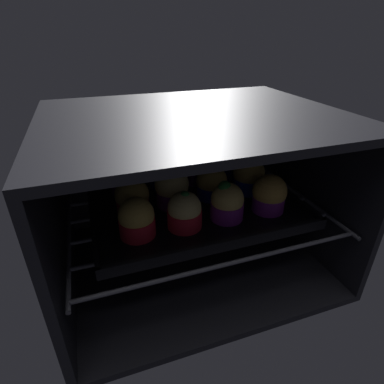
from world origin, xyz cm
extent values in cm
cube|color=black|center=(0.00, 22.00, -0.75)|extent=(59.00, 47.00, 1.50)
cube|color=black|center=(0.00, 22.00, 34.75)|extent=(59.00, 47.00, 1.50)
cube|color=black|center=(0.00, 44.75, 17.00)|extent=(59.00, 1.50, 34.00)
cube|color=black|center=(-28.75, 22.00, 17.00)|extent=(1.50, 47.00, 34.00)
cube|color=black|center=(28.75, 22.00, 17.00)|extent=(1.50, 47.00, 34.00)
cylinder|color=#51515B|center=(0.00, 3.00, 13.60)|extent=(54.00, 0.80, 0.80)
cylinder|color=#51515B|center=(0.00, 10.60, 13.60)|extent=(54.00, 0.80, 0.80)
cylinder|color=#51515B|center=(0.00, 18.20, 13.60)|extent=(54.00, 0.80, 0.80)
cylinder|color=#51515B|center=(0.00, 25.80, 13.60)|extent=(54.00, 0.80, 0.80)
cylinder|color=#51515B|center=(0.00, 33.40, 13.60)|extent=(54.00, 0.80, 0.80)
cylinder|color=#51515B|center=(0.00, 41.00, 13.60)|extent=(54.00, 0.80, 0.80)
cylinder|color=#51515B|center=(-27.00, 22.00, 13.60)|extent=(0.80, 42.00, 0.80)
cylinder|color=#51515B|center=(27.00, 22.00, 13.60)|extent=(0.80, 42.00, 0.80)
cube|color=black|center=(0.00, 23.75, 14.60)|extent=(45.14, 35.92, 1.20)
cube|color=black|center=(0.00, 6.19, 15.70)|extent=(45.14, 0.80, 1.00)
cube|color=black|center=(0.00, 41.30, 15.70)|extent=(45.14, 0.80, 1.00)
cube|color=black|center=(-22.17, 23.75, 15.70)|extent=(0.80, 35.92, 1.00)
cube|color=black|center=(22.17, 23.75, 15.70)|extent=(0.80, 35.92, 1.00)
cylinder|color=red|center=(-14.12, 14.65, 17.00)|extent=(6.88, 6.88, 3.61)
sphere|color=gold|center=(-14.12, 14.65, 19.66)|extent=(6.80, 6.80, 6.80)
sphere|color=#19511E|center=(-15.37, 14.31, 21.73)|extent=(1.76, 1.76, 1.76)
cylinder|color=red|center=(-4.80, 14.37, 17.00)|extent=(6.88, 6.88, 3.61)
sphere|color=#E0CC7A|center=(-4.80, 14.37, 19.47)|extent=(6.61, 6.61, 6.61)
sphere|color=#28702D|center=(-4.74, 14.16, 22.22)|extent=(1.88, 1.88, 1.88)
cylinder|color=#7A238C|center=(4.39, 14.51, 17.00)|extent=(6.88, 6.88, 3.61)
sphere|color=#DBBC60|center=(4.39, 14.51, 19.67)|extent=(6.72, 6.72, 6.72)
sphere|color=#1E6023|center=(3.68, 14.61, 22.43)|extent=(2.60, 2.60, 2.60)
cylinder|color=#7A238C|center=(14.14, 14.46, 17.00)|extent=(6.88, 6.88, 3.61)
sphere|color=gold|center=(14.14, 14.46, 19.78)|extent=(7.31, 7.31, 7.31)
cylinder|color=red|center=(-13.51, 23.38, 17.00)|extent=(6.88, 6.88, 3.61)
sphere|color=gold|center=(-13.51, 23.38, 19.36)|extent=(7.26, 7.26, 7.26)
cylinder|color=#7A238C|center=(-4.78, 23.41, 17.00)|extent=(6.88, 6.88, 3.61)
sphere|color=#E0CC7A|center=(-4.78, 23.41, 20.31)|extent=(7.53, 7.53, 7.53)
sphere|color=#19511E|center=(-6.25, 23.72, 23.20)|extent=(1.89, 1.89, 1.89)
cylinder|color=#1928B7|center=(4.85, 23.96, 17.00)|extent=(6.88, 6.88, 3.61)
sphere|color=gold|center=(4.85, 23.96, 19.35)|extent=(7.17, 7.17, 7.17)
cylinder|color=#1928B7|center=(14.15, 23.69, 17.00)|extent=(6.88, 6.88, 3.61)
sphere|color=gold|center=(14.15, 23.69, 20.19)|extent=(7.42, 7.42, 7.42)
cylinder|color=#7A238C|center=(-13.60, 33.13, 17.00)|extent=(6.88, 6.88, 3.61)
sphere|color=gold|center=(-13.60, 33.13, 20.08)|extent=(7.11, 7.11, 7.11)
sphere|color=#19511E|center=(-12.60, 33.17, 22.74)|extent=(1.70, 1.70, 1.70)
cylinder|color=#1928B7|center=(-4.33, 32.95, 17.00)|extent=(6.88, 6.88, 3.61)
sphere|color=#DBBC60|center=(-4.33, 32.95, 19.93)|extent=(7.56, 7.56, 7.56)
sphere|color=#1E6023|center=(-3.70, 32.91, 22.43)|extent=(2.52, 2.52, 2.52)
cylinder|color=#7A238C|center=(4.26, 32.90, 17.00)|extent=(6.88, 6.88, 3.61)
sphere|color=#E0CC7A|center=(4.26, 32.90, 19.39)|extent=(6.65, 6.65, 6.65)
cylinder|color=#1928B7|center=(13.64, 33.03, 17.00)|extent=(6.88, 6.88, 3.61)
sphere|color=gold|center=(13.64, 33.03, 19.62)|extent=(7.46, 7.46, 7.46)
sphere|color=#1E6023|center=(14.22, 33.03, 22.76)|extent=(1.93, 1.93, 1.93)
camera|label=1|loc=(-20.15, -34.29, 50.37)|focal=28.80mm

